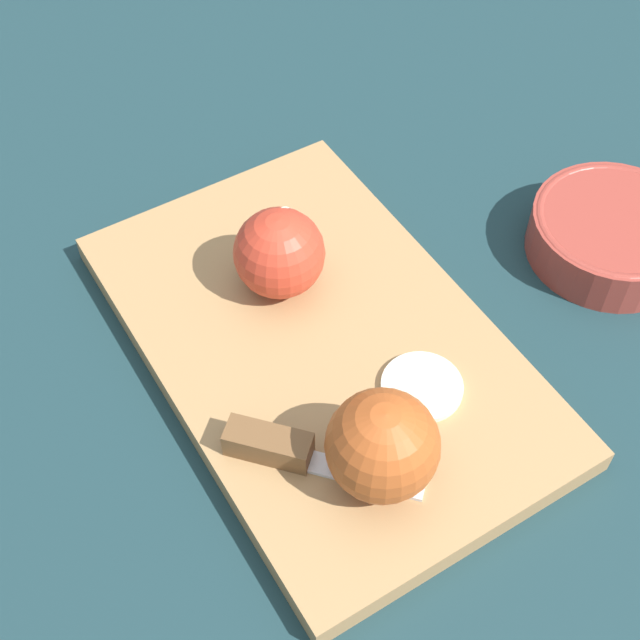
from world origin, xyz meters
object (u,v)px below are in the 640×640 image
(apple_half_left, at_px, (284,251))
(knife, at_px, (281,448))
(bowl, at_px, (613,232))
(apple_half_right, at_px, (383,445))

(apple_half_left, bearing_deg, knife, 114.69)
(apple_half_left, relative_size, bowl, 0.52)
(apple_half_right, relative_size, bowl, 0.55)
(knife, bearing_deg, apple_half_right, 3.94)
(knife, bearing_deg, bowl, 53.80)
(apple_half_left, distance_m, apple_half_right, 0.18)
(apple_half_right, distance_m, bowl, 0.30)
(apple_half_right, bearing_deg, knife, 119.71)
(apple_half_left, bearing_deg, apple_half_right, 135.96)
(bowl, bearing_deg, apple_half_left, -109.34)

